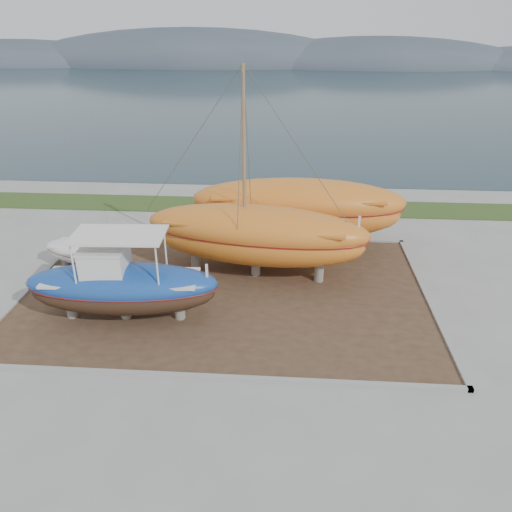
# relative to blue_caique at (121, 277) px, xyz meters

# --- Properties ---
(ground) EXTENTS (140.00, 140.00, 0.00)m
(ground) POSITION_rel_blue_caique_xyz_m (3.88, -1.50, -1.95)
(ground) COLOR gray
(ground) RESTS_ON ground
(dirt_patch) EXTENTS (18.00, 12.00, 0.06)m
(dirt_patch) POSITION_rel_blue_caique_xyz_m (3.88, 2.50, -1.92)
(dirt_patch) COLOR #422D1E
(dirt_patch) RESTS_ON ground
(curb_frame) EXTENTS (18.60, 12.60, 0.15)m
(curb_frame) POSITION_rel_blue_caique_xyz_m (3.88, 2.50, -1.88)
(curb_frame) COLOR gray
(curb_frame) RESTS_ON ground
(grass_strip) EXTENTS (44.00, 3.00, 0.08)m
(grass_strip) POSITION_rel_blue_caique_xyz_m (3.88, 14.00, -1.91)
(grass_strip) COLOR #284219
(grass_strip) RESTS_ON ground
(sea) EXTENTS (260.00, 100.00, 0.04)m
(sea) POSITION_rel_blue_caique_xyz_m (3.88, 68.50, -1.95)
(sea) COLOR #1C3139
(sea) RESTS_ON ground
(mountain_ridge) EXTENTS (200.00, 36.00, 20.00)m
(mountain_ridge) POSITION_rel_blue_caique_xyz_m (3.88, 123.50, -1.95)
(mountain_ridge) COLOR #333D49
(mountain_ridge) RESTS_ON ground
(blue_caique) EXTENTS (7.96, 2.83, 3.78)m
(blue_caique) POSITION_rel_blue_caique_xyz_m (0.00, 0.00, 0.00)
(blue_caique) COLOR #184294
(blue_caique) RESTS_ON dirt_patch
(white_dinghy) EXTENTS (4.88, 2.82, 1.38)m
(white_dinghy) POSITION_rel_blue_caique_xyz_m (-3.26, 4.31, -1.20)
(white_dinghy) COLOR silver
(white_dinghy) RESTS_ON dirt_patch
(orange_sailboat) EXTENTS (10.98, 4.60, 9.67)m
(orange_sailboat) POSITION_rel_blue_caique_xyz_m (5.15, 4.23, 2.94)
(orange_sailboat) COLOR #C86A1E
(orange_sailboat) RESTS_ON dirt_patch
(orange_bare_hull) EXTENTS (11.27, 3.45, 3.69)m
(orange_bare_hull) POSITION_rel_blue_caique_xyz_m (7.14, 7.66, -0.05)
(orange_bare_hull) COLOR #C86A1E
(orange_bare_hull) RESTS_ON dirt_patch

